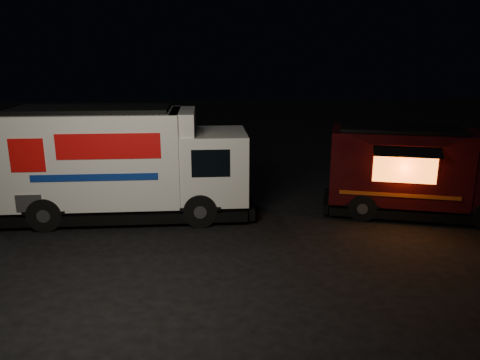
% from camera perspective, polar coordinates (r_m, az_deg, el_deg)
% --- Properties ---
extents(ground, '(80.00, 80.00, 0.00)m').
position_cam_1_polar(ground, '(12.54, -1.23, -8.02)').
color(ground, black).
rests_on(ground, ground).
extents(white_truck, '(7.58, 2.72, 3.41)m').
position_cam_1_polar(white_truck, '(14.70, -13.32, 2.07)').
color(white_truck, silver).
rests_on(white_truck, ground).
extents(red_truck, '(6.34, 3.89, 2.77)m').
position_cam_1_polar(red_truck, '(15.55, 21.41, 0.92)').
color(red_truck, '#3B0A0A').
rests_on(red_truck, ground).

